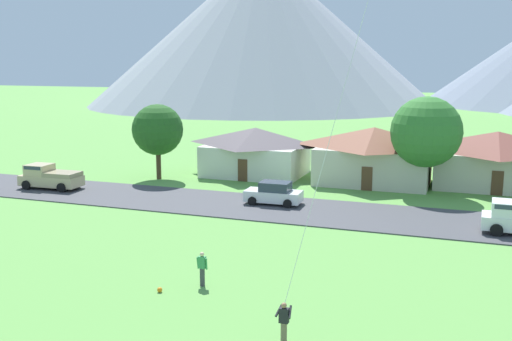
{
  "coord_description": "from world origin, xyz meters",
  "views": [
    {
      "loc": [
        6.58,
        -12.31,
        10.56
      ],
      "look_at": [
        -1.63,
        10.52,
        6.09
      ],
      "focal_mm": 41.66,
      "sensor_mm": 36.0,
      "label": 1
    }
  ],
  "objects": [
    {
      "name": "house_left_center",
      "position": [
        -12.11,
        39.57,
        2.31
      ],
      "size": [
        9.62,
        7.35,
        4.46
      ],
      "color": "silver",
      "rests_on": "ground"
    },
    {
      "name": "mountain_west_ridge",
      "position": [
        -42.35,
        128.24,
        18.32
      ],
      "size": [
        84.57,
        84.57,
        36.64
      ],
      "primitive_type": "cone",
      "color": "#8E939E",
      "rests_on": "ground"
    },
    {
      "name": "pickup_truck_sand_east_side",
      "position": [
        -26.13,
        27.62,
        1.06
      ],
      "size": [
        5.28,
        2.49,
        1.99
      ],
      "color": "#C6B284",
      "rests_on": "road_strip"
    },
    {
      "name": "parked_car_white_mid_west",
      "position": [
        -6.76,
        28.73,
        0.87
      ],
      "size": [
        4.25,
        2.17,
        1.68
      ],
      "color": "white",
      "rests_on": "road_strip"
    },
    {
      "name": "road_strip",
      "position": [
        0.0,
        27.62,
        0.04
      ],
      "size": [
        160.0,
        7.63,
        0.08
      ],
      "primitive_type": "cube",
      "color": "#424247",
      "rests_on": "ground"
    },
    {
      "name": "soccer_ball",
      "position": [
        -6.45,
        10.71,
        0.12
      ],
      "size": [
        0.24,
        0.24,
        0.24
      ],
      "primitive_type": "sphere",
      "color": "orange",
      "rests_on": "ground"
    },
    {
      "name": "house_rightmost",
      "position": [
        -1.06,
        39.31,
        2.56
      ],
      "size": [
        10.32,
        7.01,
        4.94
      ],
      "color": "beige",
      "rests_on": "ground"
    },
    {
      "name": "watcher_person",
      "position": [
        -4.93,
        12.13,
        0.88
      ],
      "size": [
        0.56,
        0.24,
        1.68
      ],
      "color": "#3D3D42",
      "rests_on": "ground"
    },
    {
      "name": "tree_near_left",
      "position": [
        3.45,
        36.42,
        5.02
      ],
      "size": [
        5.66,
        5.66,
        7.86
      ],
      "color": "brown",
      "rests_on": "ground"
    },
    {
      "name": "tree_center",
      "position": [
        -19.69,
        34.62,
        4.5
      ],
      "size": [
        4.59,
        4.59,
        6.81
      ],
      "color": "#4C3823",
      "rests_on": "ground"
    },
    {
      "name": "house_leftmost",
      "position": [
        9.02,
        41.69,
        2.44
      ],
      "size": [
        10.72,
        8.54,
        4.7
      ],
      "color": "beige",
      "rests_on": "ground"
    }
  ]
}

